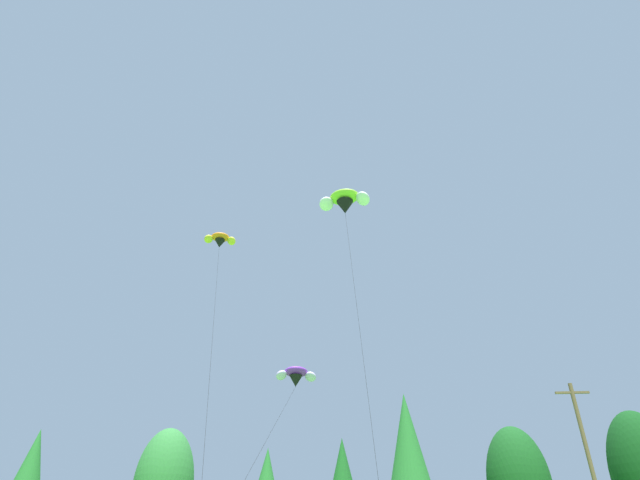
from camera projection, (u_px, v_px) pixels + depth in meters
treeline_tree_g at (409, 459)px, 41.23m from camera, size 4.67×4.67×13.97m
utility_pole at (594, 476)px, 31.35m from camera, size 2.20×0.26×11.90m
parafoil_kite_high_purple at (296, 376)px, 38.51m from camera, size 3.21×20.98×12.75m
parafoil_kite_mid_lime_white at (345, 202)px, 35.64m from camera, size 3.79×8.92×22.66m
parafoil_kite_far_orange at (220, 240)px, 44.30m from camera, size 7.49×20.06×24.39m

